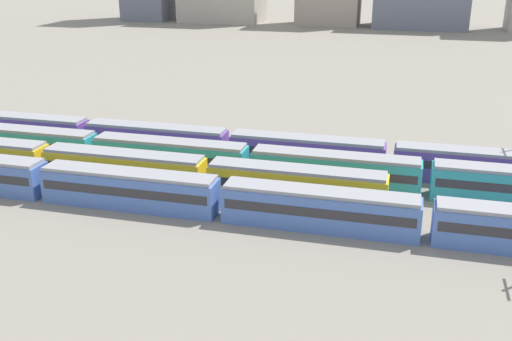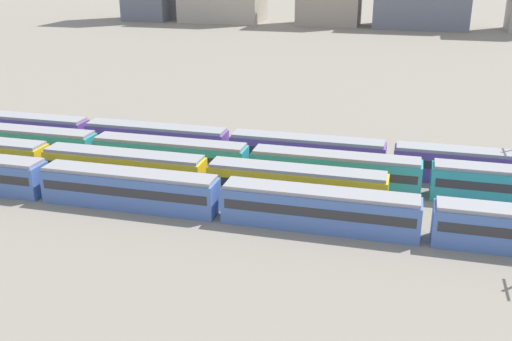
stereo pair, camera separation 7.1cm
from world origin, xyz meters
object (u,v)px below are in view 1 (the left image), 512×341
train_track_1 (124,168)px  train_track_2 (335,170)px  train_track_0 (427,220)px  train_track_3 (307,152)px

train_track_1 → train_track_2: bearing=13.3°
train_track_0 → train_track_3: same height
train_track_3 → train_track_0: bearing=-49.2°
train_track_2 → train_track_3: same height
train_track_2 → train_track_0: bearing=-47.7°
train_track_2 → train_track_3: 6.55m
train_track_1 → train_track_3: 20.85m
train_track_0 → train_track_1: same height
train_track_0 → train_track_2: bearing=132.3°
train_track_0 → train_track_2: same height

